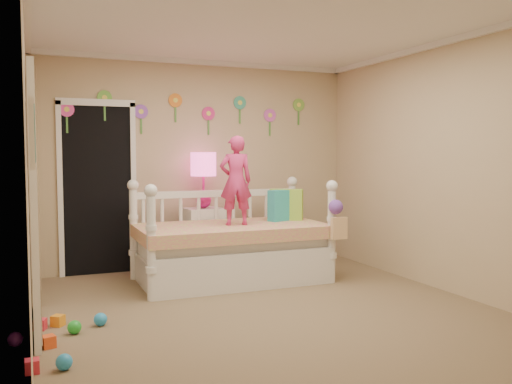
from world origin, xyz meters
name	(u,v)px	position (x,y,z in m)	size (l,w,h in m)	color
floor	(271,312)	(0.00, 0.00, 0.00)	(4.00, 4.50, 0.01)	#7F684C
ceiling	(272,20)	(0.00, 0.00, 2.60)	(4.00, 4.50, 0.01)	white
back_wall	(199,164)	(0.00, 2.25, 1.30)	(4.00, 0.01, 2.60)	tan
left_wall	(28,171)	(-2.00, 0.00, 1.30)	(0.01, 4.50, 2.60)	tan
right_wall	(449,167)	(2.00, 0.00, 1.30)	(0.01, 4.50, 2.60)	tan
crown_molding	(272,23)	(0.00, 0.00, 2.57)	(4.00, 4.50, 0.06)	white
daybed	(231,230)	(0.09, 1.30, 0.58)	(2.12, 1.14, 1.15)	white
pillow_turquoise	(282,205)	(0.77, 1.40, 0.82)	(0.36, 0.13, 0.36)	teal
pillow_lime	(286,205)	(0.84, 1.45, 0.82)	(0.39, 0.14, 0.37)	#8FC33B
child	(236,181)	(0.12, 1.22, 1.14)	(0.36, 0.24, 0.99)	#D3306F
nightstand	(204,239)	(-0.01, 2.02, 0.38)	(0.46, 0.35, 0.76)	white
table_lamp	(203,171)	(-0.01, 2.02, 1.22)	(0.31, 0.31, 0.69)	#E71E88
closet_doorway	(98,187)	(-1.25, 2.23, 1.03)	(0.90, 0.04, 2.07)	black
flower_decals	(192,113)	(-0.09, 2.24, 1.94)	(3.40, 0.02, 0.50)	#B2668C
mirror_closet	(34,201)	(-1.96, 0.30, 1.05)	(0.07, 1.30, 2.10)	white
wall_picture	(32,134)	(-1.97, -0.90, 1.55)	(0.05, 0.34, 0.42)	white
hanging_bag	(337,221)	(1.10, 0.71, 0.70)	(0.20, 0.16, 0.36)	beige
toy_scatter	(68,334)	(-1.75, -0.11, 0.06)	(0.80, 1.30, 0.11)	#996666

